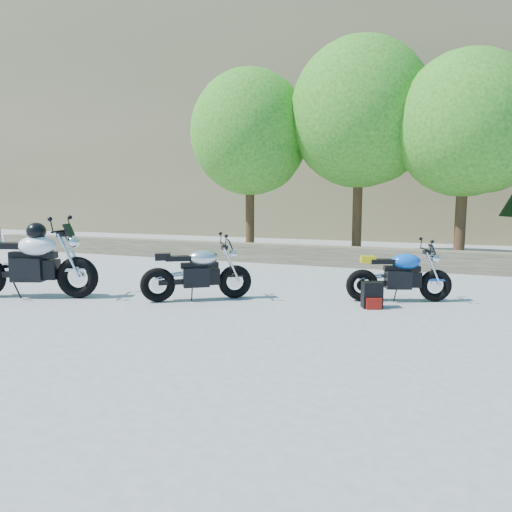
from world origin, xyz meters
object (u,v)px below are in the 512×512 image
at_px(silver_bike, 198,273).
at_px(backpack, 372,295).
at_px(blue_bike, 400,276).
at_px(white_bike, 30,261).

relative_size(silver_bike, backpack, 3.94).
bearing_deg(silver_bike, blue_bike, -15.21).
bearing_deg(silver_bike, backpack, -24.89).
height_order(blue_bike, backpack, blue_bike).
xyz_separation_m(silver_bike, backpack, (2.84, 0.53, -0.26)).
height_order(white_bike, blue_bike, white_bike).
distance_m(silver_bike, backpack, 2.90).
xyz_separation_m(blue_bike, backpack, (-0.36, -0.65, -0.23)).
xyz_separation_m(white_bike, backpack, (5.65, 1.44, -0.45)).
distance_m(white_bike, backpack, 5.85).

